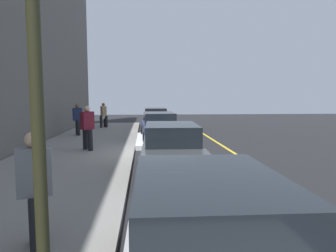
# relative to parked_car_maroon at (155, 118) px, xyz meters

# --- Properties ---
(ground_plane) EXTENTS (56.00, 56.00, 0.00)m
(ground_plane) POSITION_rel_parked_car_maroon_xyz_m (11.06, -0.28, -0.76)
(ground_plane) COLOR black
(sidewalk) EXTENTS (28.00, 4.60, 0.15)m
(sidewalk) POSITION_rel_parked_car_maroon_xyz_m (11.06, -3.58, -0.68)
(sidewalk) COLOR gray
(sidewalk) RESTS_ON ground
(lane_stripe_centre) EXTENTS (28.00, 0.14, 0.01)m
(lane_stripe_centre) POSITION_rel_parked_car_maroon_xyz_m (11.06, 2.92, -0.76)
(lane_stripe_centre) COLOR gold
(lane_stripe_centre) RESTS_ON ground
(snow_bank_curb) EXTENTS (4.78, 0.56, 0.22)m
(snow_bank_curb) POSITION_rel_parked_car_maroon_xyz_m (7.27, -0.98, -0.65)
(snow_bank_curb) COLOR white
(snow_bank_curb) RESTS_ON ground
(parked_car_maroon) EXTENTS (4.72, 1.90, 1.51)m
(parked_car_maroon) POSITION_rel_parked_car_maroon_xyz_m (0.00, 0.00, 0.00)
(parked_car_maroon) COLOR black
(parked_car_maroon) RESTS_ON ground
(parked_car_navy) EXTENTS (4.86, 2.04, 1.51)m
(parked_car_navy) POSITION_rel_parked_car_maroon_xyz_m (6.66, -0.05, 0.00)
(parked_car_navy) COLOR black
(parked_car_navy) RESTS_ON ground
(parked_car_charcoal) EXTENTS (4.54, 2.00, 1.51)m
(parked_car_charcoal) POSITION_rel_parked_car_maroon_xyz_m (13.51, -0.00, -0.00)
(parked_car_charcoal) COLOR black
(parked_car_charcoal) RESTS_ON ground
(parked_car_silver) EXTENTS (4.31, 1.95, 1.51)m
(parked_car_silver) POSITION_rel_parked_car_maroon_xyz_m (19.56, -0.15, -0.00)
(parked_car_silver) COLOR black
(parked_car_silver) RESTS_ON ground
(pedestrian_tan_coat) EXTENTS (0.56, 0.55, 1.78)m
(pedestrian_tan_coat) POSITION_rel_parked_car_maroon_xyz_m (0.90, -3.81, 0.34)
(pedestrian_tan_coat) COLOR black
(pedestrian_tan_coat) RESTS_ON sidewalk
(pedestrian_navy_coat) EXTENTS (0.57, 0.57, 1.81)m
(pedestrian_navy_coat) POSITION_rel_parked_car_maroon_xyz_m (5.16, -4.72, 0.36)
(pedestrian_navy_coat) COLOR black
(pedestrian_navy_coat) RESTS_ON sidewalk
(pedestrian_burgundy_coat) EXTENTS (0.56, 0.58, 1.85)m
(pedestrian_burgundy_coat) POSITION_rel_parked_car_maroon_xyz_m (10.14, -3.22, 0.38)
(pedestrian_burgundy_coat) COLOR black
(pedestrian_burgundy_coat) RESTS_ON sidewalk
(pedestrian_grey_coat) EXTENTS (0.54, 0.54, 1.72)m
(pedestrian_grey_coat) POSITION_rel_parked_car_maroon_xyz_m (18.26, -2.43, 0.31)
(pedestrian_grey_coat) COLOR black
(pedestrian_grey_coat) RESTS_ON sidewalk
(traffic_light_pole) EXTENTS (0.35, 0.26, 3.95)m
(traffic_light_pole) POSITION_rel_parked_car_maroon_xyz_m (19.82, -1.80, 2.09)
(traffic_light_pole) COLOR #2D2D19
(traffic_light_pole) RESTS_ON sidewalk
(rolling_suitcase) EXTENTS (0.34, 0.22, 0.98)m
(rolling_suitcase) POSITION_rel_parked_car_maroon_xyz_m (0.54, -3.74, -0.29)
(rolling_suitcase) COLOR #471E19
(rolling_suitcase) RESTS_ON sidewalk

